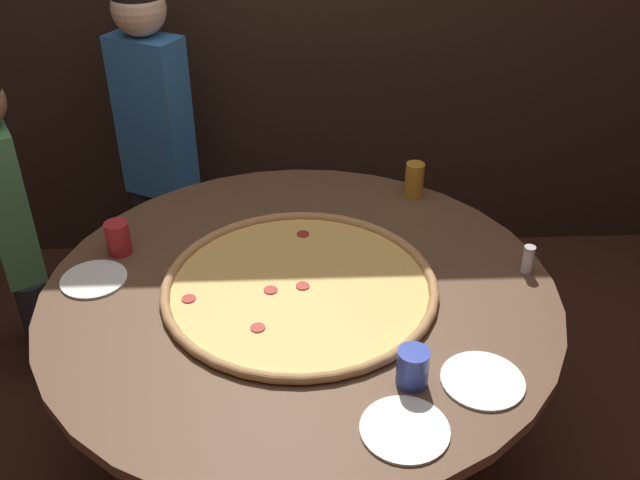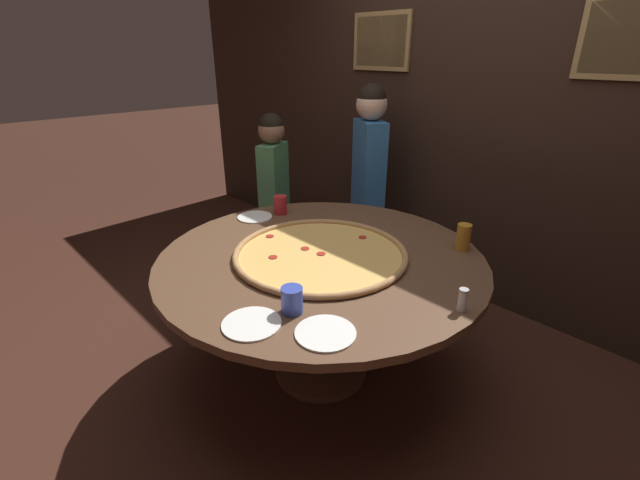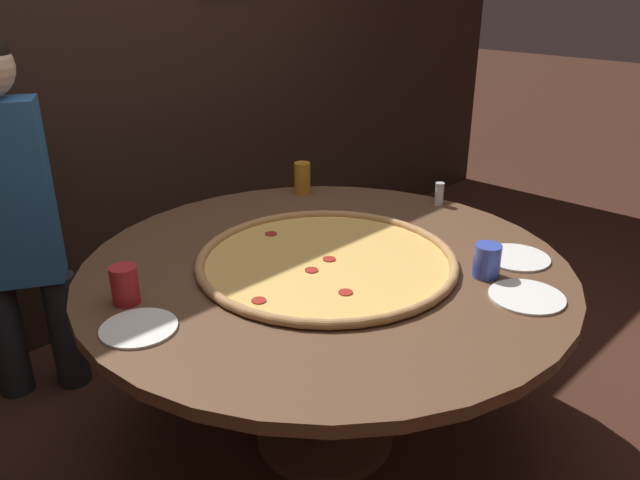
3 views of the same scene
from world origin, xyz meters
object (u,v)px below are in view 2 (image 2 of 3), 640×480
(dining_table, at_px, (321,276))
(white_plate_beside_cup, at_px, (255,217))
(drink_cup_far_right, at_px, (292,300))
(giant_pizza, at_px, (320,253))
(white_plate_near_front, at_px, (325,333))
(diner_side_left, at_px, (368,174))
(white_plate_right_side, at_px, (252,324))
(drink_cup_near_right, at_px, (280,205))
(diner_centre_back, at_px, (274,188))
(drink_cup_near_left, at_px, (463,237))
(condiment_shaker, at_px, (463,300))

(dining_table, bearing_deg, white_plate_beside_cup, 173.94)
(drink_cup_far_right, relative_size, white_plate_beside_cup, 0.51)
(giant_pizza, height_order, white_plate_near_front, giant_pizza)
(white_plate_near_front, bearing_deg, drink_cup_far_right, 178.57)
(diner_side_left, bearing_deg, white_plate_near_front, 155.19)
(white_plate_right_side, bearing_deg, drink_cup_far_right, 75.86)
(giant_pizza, xyz_separation_m, white_plate_right_side, (0.25, -0.60, -0.01))
(white_plate_near_front, bearing_deg, drink_cup_near_right, 148.37)
(drink_cup_far_right, relative_size, diner_centre_back, 0.09)
(white_plate_right_side, bearing_deg, drink_cup_near_left, 80.21)
(dining_table, height_order, white_plate_right_side, white_plate_right_side)
(white_plate_beside_cup, xyz_separation_m, condiment_shaker, (1.42, -0.01, 0.05))
(giant_pizza, bearing_deg, drink_cup_near_right, 158.65)
(drink_cup_near_right, height_order, diner_side_left, diner_side_left)
(drink_cup_far_right, distance_m, white_plate_beside_cup, 1.09)
(dining_table, xyz_separation_m, diner_centre_back, (-1.11, 0.57, 0.11))
(drink_cup_near_left, height_order, white_plate_near_front, drink_cup_near_left)
(drink_cup_near_right, xyz_separation_m, diner_centre_back, (-0.50, 0.33, -0.07))
(dining_table, distance_m, giant_pizza, 0.14)
(drink_cup_far_right, xyz_separation_m, diner_side_left, (-0.90, 1.52, 0.05))
(diner_side_left, distance_m, diner_centre_back, 0.73)
(drink_cup_far_right, distance_m, drink_cup_near_right, 1.13)
(white_plate_beside_cup, xyz_separation_m, white_plate_near_front, (1.15, -0.52, 0.00))
(white_plate_near_front, bearing_deg, condiment_shaker, 62.24)
(white_plate_near_front, bearing_deg, dining_table, 137.54)
(white_plate_beside_cup, height_order, diner_centre_back, diner_centre_back)
(condiment_shaker, bearing_deg, white_plate_beside_cup, 179.49)
(giant_pizza, xyz_separation_m, condiment_shaker, (0.75, 0.06, 0.04))
(drink_cup_near_right, xyz_separation_m, diner_side_left, (0.00, 0.85, 0.04))
(white_plate_right_side, distance_m, diner_side_left, 1.90)
(condiment_shaker, bearing_deg, drink_cup_far_right, -132.59)
(white_plate_right_side, height_order, condiment_shaker, condiment_shaker)
(dining_table, distance_m, diner_centre_back, 1.25)
(white_plate_beside_cup, bearing_deg, dining_table, -6.06)
(drink_cup_near_left, bearing_deg, condiment_shaker, -60.80)
(drink_cup_near_left, distance_m, diner_centre_back, 1.57)
(white_plate_near_front, height_order, condiment_shaker, condiment_shaker)
(dining_table, height_order, drink_cup_near_left, drink_cup_near_left)
(giant_pizza, distance_m, white_plate_beside_cup, 0.67)
(white_plate_beside_cup, relative_size, condiment_shaker, 2.20)
(diner_side_left, bearing_deg, drink_cup_near_right, 119.44)
(diner_centre_back, bearing_deg, drink_cup_far_right, -152.66)
(drink_cup_far_right, distance_m, diner_side_left, 1.77)
(dining_table, xyz_separation_m, condiment_shaker, (0.75, 0.06, 0.17))
(drink_cup_near_right, height_order, white_plate_right_side, drink_cup_near_right)
(drink_cup_near_left, relative_size, drink_cup_near_right, 1.18)
(drink_cup_near_left, bearing_deg, white_plate_beside_cup, -155.45)
(dining_table, relative_size, drink_cup_far_right, 15.02)
(drink_cup_near_right, height_order, white_plate_beside_cup, drink_cup_near_right)
(giant_pizza, distance_m, diner_centre_back, 1.24)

